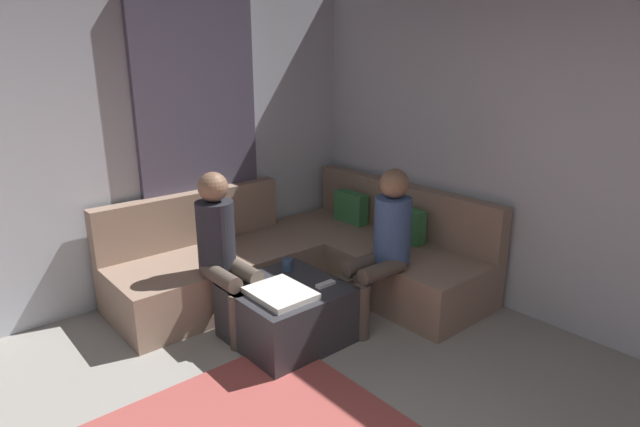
# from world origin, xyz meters

# --- Properties ---
(wall_back) EXTENTS (6.00, 0.12, 2.70)m
(wall_back) POSITION_xyz_m (0.00, 2.94, 1.35)
(wall_back) COLOR silver
(wall_back) RESTS_ON ground_plane
(wall_left) EXTENTS (0.12, 6.00, 2.70)m
(wall_left) POSITION_xyz_m (-2.94, 0.00, 1.35)
(wall_left) COLOR silver
(wall_left) RESTS_ON ground_plane
(curtain_panel) EXTENTS (0.06, 1.10, 2.50)m
(curtain_panel) POSITION_xyz_m (-2.84, 1.30, 1.25)
(curtain_panel) COLOR #595166
(curtain_panel) RESTS_ON ground_plane
(sectional_couch) EXTENTS (2.10, 2.55, 0.87)m
(sectional_couch) POSITION_xyz_m (-2.08, 1.88, 0.28)
(sectional_couch) COLOR #9E7F6B
(sectional_couch) RESTS_ON ground_plane
(ottoman) EXTENTS (0.76, 0.76, 0.42)m
(ottoman) POSITION_xyz_m (-1.51, 1.21, 0.21)
(ottoman) COLOR #333338
(ottoman) RESTS_ON ground_plane
(folded_blanket) EXTENTS (0.44, 0.36, 0.04)m
(folded_blanket) POSITION_xyz_m (-1.41, 1.09, 0.44)
(folded_blanket) COLOR white
(folded_blanket) RESTS_ON ottoman
(coffee_mug) EXTENTS (0.08, 0.08, 0.10)m
(coffee_mug) POSITION_xyz_m (-1.73, 1.39, 0.47)
(coffee_mug) COLOR #334C72
(coffee_mug) RESTS_ON ottoman
(game_remote) EXTENTS (0.05, 0.15, 0.02)m
(game_remote) POSITION_xyz_m (-1.33, 1.43, 0.43)
(game_remote) COLOR white
(game_remote) RESTS_ON ottoman
(person_on_couch_back) EXTENTS (0.30, 0.60, 1.20)m
(person_on_couch_back) POSITION_xyz_m (-1.25, 1.93, 0.66)
(person_on_couch_back) COLOR brown
(person_on_couch_back) RESTS_ON ground_plane
(person_on_couch_side) EXTENTS (0.60, 0.30, 1.20)m
(person_on_couch_side) POSITION_xyz_m (-1.93, 0.96, 0.66)
(person_on_couch_side) COLOR brown
(person_on_couch_side) RESTS_ON ground_plane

